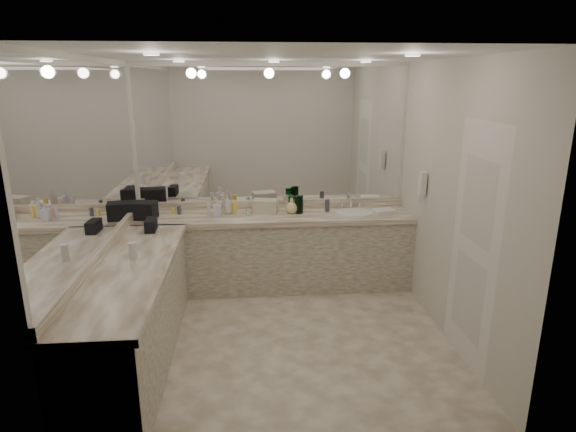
{
  "coord_description": "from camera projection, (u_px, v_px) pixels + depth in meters",
  "views": [
    {
      "loc": [
        -0.28,
        -4.16,
        2.42
      ],
      "look_at": [
        0.1,
        0.4,
        1.11
      ],
      "focal_mm": 30.0,
      "sensor_mm": 36.0,
      "label": 1
    }
  ],
  "objects": [
    {
      "name": "vanity_back_top",
      "position": [
        274.0,
        217.0,
        5.57
      ],
      "size": [
        3.2,
        0.64,
        0.06
      ],
      "primitive_type": "cube",
      "color": "silver",
      "rests_on": "vanity_back_base"
    },
    {
      "name": "ceiling",
      "position": [
        280.0,
        55.0,
        3.96
      ],
      "size": [
        3.2,
        3.2,
        0.0
      ],
      "primitive_type": "plane",
      "color": "white",
      "rests_on": "floor"
    },
    {
      "name": "door",
      "position": [
        474.0,
        248.0,
        4.03
      ],
      "size": [
        0.02,
        0.82,
        2.1
      ],
      "primitive_type": "cube",
      "color": "white",
      "rests_on": "wall_right"
    },
    {
      "name": "cream_cosmetic_case",
      "position": [
        266.0,
        206.0,
        5.63
      ],
      "size": [
        0.32,
        0.24,
        0.16
      ],
      "primitive_type": "cube",
      "rotation": [
        0.0,
        0.0,
        -0.24
      ],
      "color": "beige",
      "rests_on": "vanity_back_top"
    },
    {
      "name": "black_bag_spill",
      "position": [
        151.0,
        225.0,
        4.97
      ],
      "size": [
        0.11,
        0.23,
        0.12
      ],
      "primitive_type": "cube",
      "rotation": [
        0.0,
        0.0,
        0.05
      ],
      "color": "black",
      "rests_on": "vanity_left_top"
    },
    {
      "name": "amenity_bottle_7",
      "position": [
        248.0,
        212.0,
        5.53
      ],
      "size": [
        0.05,
        0.05,
        0.07
      ],
      "primitive_type": "cylinder",
      "color": "silver",
      "rests_on": "vanity_back_top"
    },
    {
      "name": "amenity_bottle_5",
      "position": [
        220.0,
        207.0,
        5.63
      ],
      "size": [
        0.05,
        0.05,
        0.14
      ],
      "primitive_type": "cylinder",
      "color": "white",
      "rests_on": "vanity_back_top"
    },
    {
      "name": "soap_bottle_a",
      "position": [
        227.0,
        204.0,
        5.57
      ],
      "size": [
        0.1,
        0.1,
        0.23
      ],
      "primitive_type": "imported",
      "rotation": [
        0.0,
        0.0,
        -0.13
      ],
      "color": "beige",
      "rests_on": "vanity_back_top"
    },
    {
      "name": "green_bottle_0",
      "position": [
        300.0,
        204.0,
        5.6
      ],
      "size": [
        0.07,
        0.07,
        0.21
      ],
      "primitive_type": "cylinder",
      "color": "#0A5420",
      "rests_on": "vanity_back_top"
    },
    {
      "name": "soap_bottle_c",
      "position": [
        292.0,
        206.0,
        5.6
      ],
      "size": [
        0.17,
        0.17,
        0.18
      ],
      "primitive_type": "imported",
      "rotation": [
        0.0,
        0.0,
        -0.2
      ],
      "color": "#E8DB8F",
      "rests_on": "vanity_back_top"
    },
    {
      "name": "wall_left",
      "position": [
        98.0,
        212.0,
        4.19
      ],
      "size": [
        0.02,
        3.0,
        2.6
      ],
      "primitive_type": "cube",
      "color": "beige",
      "rests_on": "floor"
    },
    {
      "name": "amenity_bottle_1",
      "position": [
        327.0,
        206.0,
        5.68
      ],
      "size": [
        0.05,
        0.05,
        0.14
      ],
      "primitive_type": "cylinder",
      "color": "#3F3F4C",
      "rests_on": "vanity_back_top"
    },
    {
      "name": "wall_back",
      "position": [
        272.0,
        176.0,
        5.75
      ],
      "size": [
        3.2,
        0.02,
        2.6
      ],
      "primitive_type": "cube",
      "color": "beige",
      "rests_on": "floor"
    },
    {
      "name": "mirror_left",
      "position": [
        93.0,
        158.0,
        4.06
      ],
      "size": [
        0.01,
        2.92,
        1.55
      ],
      "primitive_type": "cube",
      "color": "white",
      "rests_on": "wall_left"
    },
    {
      "name": "amenity_bottle_6",
      "position": [
        179.0,
        210.0,
        5.58
      ],
      "size": [
        0.05,
        0.05,
        0.1
      ],
      "primitive_type": "cylinder",
      "color": "#3F3F4C",
      "rests_on": "vanity_back_top"
    },
    {
      "name": "green_bottle_4",
      "position": [
        298.0,
        205.0,
        5.63
      ],
      "size": [
        0.07,
        0.07,
        0.19
      ],
      "primitive_type": "cylinder",
      "color": "#0A5420",
      "rests_on": "vanity_back_top"
    },
    {
      "name": "amenity_bottle_2",
      "position": [
        218.0,
        208.0,
        5.62
      ],
      "size": [
        0.06,
        0.06,
        0.11
      ],
      "primitive_type": "cylinder",
      "color": "#E0B28C",
      "rests_on": "vanity_back_top"
    },
    {
      "name": "amenity_bottle_8",
      "position": [
        173.0,
        211.0,
        5.58
      ],
      "size": [
        0.04,
        0.04,
        0.07
      ],
      "primitive_type": "cylinder",
      "color": "#F2D84C",
      "rests_on": "vanity_back_top"
    },
    {
      "name": "backsplash_left",
      "position": [
        104.0,
        250.0,
        4.28
      ],
      "size": [
        0.04,
        3.0,
        0.1
      ],
      "primitive_type": "cube",
      "color": "silver",
      "rests_on": "vanity_left_top"
    },
    {
      "name": "amenity_bottle_4",
      "position": [
        290.0,
        207.0,
        5.68
      ],
      "size": [
        0.06,
        0.06,
        0.12
      ],
      "primitive_type": "cylinder",
      "color": "white",
      "rests_on": "vanity_back_top"
    },
    {
      "name": "vanity_back_base",
      "position": [
        274.0,
        253.0,
        5.71
      ],
      "size": [
        3.2,
        0.6,
        0.84
      ],
      "primitive_type": "cube",
      "color": "beige",
      "rests_on": "floor"
    },
    {
      "name": "sink",
      "position": [
        354.0,
        213.0,
        5.65
      ],
      "size": [
        0.44,
        0.44,
        0.03
      ],
      "primitive_type": "cylinder",
      "color": "white",
      "rests_on": "vanity_back_top"
    },
    {
      "name": "green_bottle_1",
      "position": [
        299.0,
        205.0,
        5.59
      ],
      "size": [
        0.07,
        0.07,
        0.2
      ],
      "primitive_type": "cylinder",
      "color": "#0A5420",
      "rests_on": "vanity_back_top"
    },
    {
      "name": "wall_right",
      "position": [
        453.0,
        204.0,
        4.44
      ],
      "size": [
        0.02,
        3.0,
        2.6
      ],
      "primitive_type": "cube",
      "color": "beige",
      "rests_on": "floor"
    },
    {
      "name": "amenity_bottle_0",
      "position": [
        234.0,
        207.0,
        5.62
      ],
      "size": [
        0.06,
        0.06,
        0.13
      ],
      "primitive_type": "cylinder",
      "color": "#F2D84C",
      "rests_on": "vanity_back_top"
    },
    {
      "name": "green_bottle_2",
      "position": [
        298.0,
        204.0,
        5.61
      ],
      "size": [
        0.07,
        0.07,
        0.21
      ],
      "primitive_type": "cylinder",
      "color": "#0A5420",
      "rests_on": "vanity_back_top"
    },
    {
      "name": "vanity_left_base",
      "position": [
        134.0,
        318.0,
        4.16
      ],
      "size": [
        0.6,
        2.4,
        0.84
      ],
      "primitive_type": "cube",
      "color": "beige",
      "rests_on": "floor"
    },
    {
      "name": "vanity_left_top",
      "position": [
        131.0,
        270.0,
        4.04
      ],
      "size": [
        0.64,
        2.42,
        0.06
      ],
      "primitive_type": "cube",
      "color": "silver",
      "rests_on": "vanity_left_base"
    },
    {
      "name": "amenity_bottle_3",
      "position": [
        209.0,
        210.0,
        5.51
      ],
      "size": [
        0.04,
        0.04,
        0.14
      ],
      "primitive_type": "cylinder",
      "color": "silver",
      "rests_on": "vanity_back_top"
    },
    {
      "name": "black_toiletry_bag",
      "position": [
        141.0,
        211.0,
        5.37
      ],
      "size": [
        0.36,
        0.26,
        0.19
      ],
      "primitive_type": "cube",
      "rotation": [
        0.0,
        0.0,
        -0.16
      ],
      "color": "black",
      "rests_on": "vanity_back_top"
    },
    {
      "name": "backsplash_back",
      "position": [
        272.0,
        204.0,
        5.83
      ],
      "size": [
        3.2,
        0.04,
        0.1
      ],
      "primitive_type": "cube",
      "color": "silver",
      "rests_on": "vanity_back_top"
    },
    {
      "name": "wall_phone",
      "position": [
        422.0,
        183.0,
        5.1
      ],
      "size": [
        0.06,
        0.1,
        0.24
      ],
      "primitive_type": "cube",
      "color": "white",
      "rests_on": "wall_right"
    },
    {
      "name": "green_bottle_3",
      "position": [
        291.0,
        204.0,
        5.65
      ],
      "size": [
        0.07,
        0.07,
        0.2
      ],
      "primitive_type": "cylinder",
      "color": "#0A5420",
      "rests_on": "vanity_back_top"
    },
    {
      "name": "floor",
      "position": [
        281.0,
        337.0,
        4.67
      ],
      "size": [
        3.2,
        3.2,
        0.0
      ],
      "primitive_type": "plane",
      "color": "beige",
      "rests_on": "ground"
    },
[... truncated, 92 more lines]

